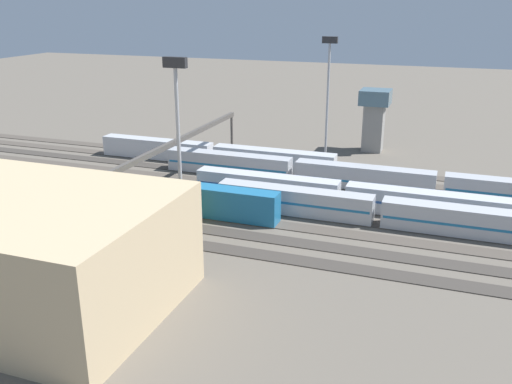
# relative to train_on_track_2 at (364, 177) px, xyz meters

# --- Properties ---
(ground_plane) EXTENTS (400.00, 400.00, 0.00)m
(ground_plane) POSITION_rel_train_on_track_2_xyz_m (18.60, 10.00, -2.00)
(ground_plane) COLOR #60594F
(track_bed_0) EXTENTS (140.00, 2.80, 0.12)m
(track_bed_0) POSITION_rel_train_on_track_2_xyz_m (18.60, -10.00, -1.94)
(track_bed_0) COLOR #4C443D
(track_bed_0) RESTS_ON ground_plane
(track_bed_1) EXTENTS (140.00, 2.80, 0.12)m
(track_bed_1) POSITION_rel_train_on_track_2_xyz_m (18.60, -5.00, -1.94)
(track_bed_1) COLOR #4C443D
(track_bed_1) RESTS_ON ground_plane
(track_bed_2) EXTENTS (140.00, 2.80, 0.12)m
(track_bed_2) POSITION_rel_train_on_track_2_xyz_m (18.60, 0.00, -1.94)
(track_bed_2) COLOR #3D3833
(track_bed_2) RESTS_ON ground_plane
(track_bed_3) EXTENTS (140.00, 2.80, 0.12)m
(track_bed_3) POSITION_rel_train_on_track_2_xyz_m (18.60, 5.00, -1.94)
(track_bed_3) COLOR #4C443D
(track_bed_3) RESTS_ON ground_plane
(track_bed_4) EXTENTS (140.00, 2.80, 0.12)m
(track_bed_4) POSITION_rel_train_on_track_2_xyz_m (18.60, 10.00, -1.94)
(track_bed_4) COLOR #3D3833
(track_bed_4) RESTS_ON ground_plane
(track_bed_5) EXTENTS (140.00, 2.80, 0.12)m
(track_bed_5) POSITION_rel_train_on_track_2_xyz_m (18.60, 15.00, -1.94)
(track_bed_5) COLOR #4C443D
(track_bed_5) RESTS_ON ground_plane
(track_bed_6) EXTENTS (140.00, 2.80, 0.12)m
(track_bed_6) POSITION_rel_train_on_track_2_xyz_m (18.60, 20.00, -1.94)
(track_bed_6) COLOR #4C443D
(track_bed_6) RESTS_ON ground_plane
(track_bed_7) EXTENTS (140.00, 2.80, 0.12)m
(track_bed_7) POSITION_rel_train_on_track_2_xyz_m (18.60, 25.00, -1.94)
(track_bed_7) COLOR #3D3833
(track_bed_7) RESTS_ON ground_plane
(track_bed_8) EXTENTS (140.00, 2.80, 0.12)m
(track_bed_8) POSITION_rel_train_on_track_2_xyz_m (18.60, 30.00, -1.94)
(track_bed_8) COLOR #3D3833
(track_bed_8) RESTS_ON ground_plane
(train_on_track_2) EXTENTS (71.40, 3.06, 3.80)m
(train_on_track_2) POSITION_rel_train_on_track_2_xyz_m (0.00, 0.00, 0.00)
(train_on_track_2) COLOR #B7BABF
(train_on_track_2) RESTS_ON ground_plane
(train_on_track_4) EXTENTS (47.20, 3.06, 3.80)m
(train_on_track_4) POSITION_rel_train_on_track_2_xyz_m (1.49, 10.00, 0.02)
(train_on_track_4) COLOR silver
(train_on_track_4) RESTS_ON ground_plane
(train_on_track_1) EXTENTS (47.20, 3.00, 3.80)m
(train_on_track_1) POSITION_rel_train_on_track_2_xyz_m (29.46, -5.00, 0.02)
(train_on_track_1) COLOR silver
(train_on_track_1) RESTS_ON ground_plane
(train_on_track_7) EXTENTS (10.00, 3.00, 5.00)m
(train_on_track_7) POSITION_rel_train_on_track_2_xyz_m (25.46, 25.00, 0.16)
(train_on_track_7) COLOR gold
(train_on_track_7) RESTS_ON ground_plane
(train_on_track_6) EXTENTS (66.40, 3.00, 4.40)m
(train_on_track_6) POSITION_rel_train_on_track_2_xyz_m (40.89, 20.00, 0.11)
(train_on_track_6) COLOR #1E6B9E
(train_on_track_6) RESTS_ON ground_plane
(train_on_track_5) EXTENTS (47.20, 3.06, 3.80)m
(train_on_track_5) POSITION_rel_train_on_track_2_xyz_m (-4.46, 15.00, 0.02)
(train_on_track_5) COLOR #B7BABF
(train_on_track_5) RESTS_ON ground_plane
(light_mast_0) EXTENTS (2.80, 0.70, 23.65)m
(light_mast_0) POSITION_rel_train_on_track_2_xyz_m (9.58, -13.22, 13.38)
(light_mast_0) COLOR #9EA0A5
(light_mast_0) RESTS_ON ground_plane
(light_mast_1) EXTENTS (2.80, 0.70, 23.92)m
(light_mast_1) POSITION_rel_train_on_track_2_xyz_m (16.98, 32.50, 13.53)
(light_mast_1) COLOR #9EA0A5
(light_mast_1) RESTS_ON ground_plane
(signal_gantry) EXTENTS (0.70, 45.00, 8.80)m
(signal_gantry) POSITION_rel_train_on_track_2_xyz_m (28.51, 10.00, 5.80)
(signal_gantry) COLOR #4C4742
(signal_gantry) RESTS_ON ground_plane
(control_tower) EXTENTS (6.00, 6.00, 12.69)m
(control_tower) POSITION_rel_train_on_track_2_xyz_m (2.46, -25.70, 5.45)
(control_tower) COLOR gray
(control_tower) RESTS_ON ground_plane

